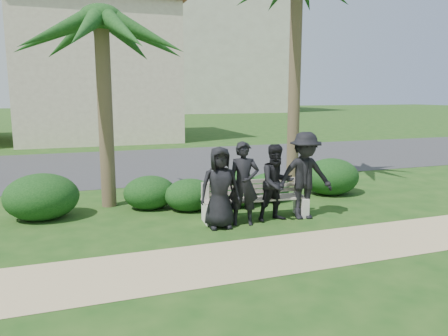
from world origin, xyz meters
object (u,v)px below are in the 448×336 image
Objects in this scene: man_c at (277,183)px; man_d at (305,176)px; park_bench at (255,202)px; palm_left at (101,20)px; man_a at (220,188)px; man_b at (244,184)px.

man_d is (0.60, -0.05, 0.11)m from man_c.
park_bench is at bearing 136.59° from man_c.
man_a is at bearing -52.59° from palm_left.
man_d reaches higher than man_b.
man_d is at bearing 6.48° from man_a.
man_b is 1.05× the size of man_c.
man_b is at bearing -136.49° from park_bench.
park_bench is 1.13m from man_d.
palm_left is at bearing 147.45° from park_bench.
park_bench is at bearing 168.90° from man_d.
man_c is 0.31× the size of palm_left.
man_d reaches higher than man_a.
man_b is 1.31m from man_d.
man_b reaches higher than man_a.
palm_left reaches higher than man_a.
man_d is at bearing -33.10° from palm_left.
park_bench is 0.67m from man_b.
man_c is at bearing -176.24° from man_d.
palm_left reaches higher than park_bench.
man_d is (0.93, -0.33, 0.54)m from park_bench.
palm_left is (-1.82, 2.38, 3.27)m from man_a.
man_d is at bearing -14.74° from park_bench.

